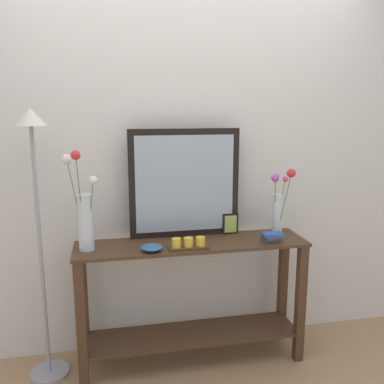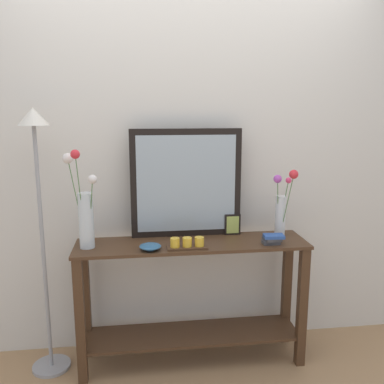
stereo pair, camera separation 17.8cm
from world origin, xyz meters
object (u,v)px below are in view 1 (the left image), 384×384
at_px(vase_right, 279,206).
at_px(picture_frame_small, 230,224).
at_px(tall_vase_left, 84,214).
at_px(decorative_bowl, 152,247).
at_px(mirror_leaning, 185,183).
at_px(book_stack, 271,237).
at_px(console_table, 192,291).
at_px(candle_tray, 189,244).
at_px(floor_lamp, 37,201).

height_order(vase_right, picture_frame_small, vase_right).
relative_size(tall_vase_left, decorative_bowl, 4.62).
height_order(mirror_leaning, vase_right, mirror_leaning).
relative_size(decorative_bowl, book_stack, 0.98).
bearing_deg(picture_frame_small, console_table, -156.07).
relative_size(candle_tray, decorative_bowl, 1.87).
bearing_deg(picture_frame_small, book_stack, -47.58).
xyz_separation_m(vase_right, decorative_bowl, (-0.86, -0.15, -0.18)).
bearing_deg(tall_vase_left, floor_lamp, 169.22).
bearing_deg(decorative_bowl, picture_frame_small, 23.08).
height_order(mirror_leaning, tall_vase_left, mirror_leaning).
xyz_separation_m(console_table, decorative_bowl, (-0.26, -0.11, 0.35)).
bearing_deg(picture_frame_small, tall_vase_left, -171.02).
height_order(tall_vase_left, picture_frame_small, tall_vase_left).
height_order(picture_frame_small, floor_lamp, floor_lamp).
height_order(mirror_leaning, candle_tray, mirror_leaning).
bearing_deg(decorative_bowl, book_stack, 1.11).
xyz_separation_m(candle_tray, floor_lamp, (-0.87, 0.14, 0.27)).
xyz_separation_m(mirror_leaning, picture_frame_small, (0.31, -0.02, -0.28)).
relative_size(console_table, candle_tray, 5.96).
relative_size(tall_vase_left, vase_right, 1.33).
xyz_separation_m(candle_tray, book_stack, (0.53, 0.01, 0.00)).
relative_size(decorative_bowl, floor_lamp, 0.08).
relative_size(vase_right, floor_lamp, 0.28).
distance_m(mirror_leaning, candle_tray, 0.41).
bearing_deg(vase_right, picture_frame_small, 163.74).
bearing_deg(mirror_leaning, decorative_bowl, -134.02).
height_order(console_table, decorative_bowl, decorative_bowl).
bearing_deg(decorative_bowl, vase_right, 9.77).
bearing_deg(candle_tray, picture_frame_small, 35.20).
bearing_deg(book_stack, vase_right, 52.80).
bearing_deg(mirror_leaning, picture_frame_small, -3.63).
xyz_separation_m(console_table, mirror_leaning, (-0.02, 0.15, 0.68)).
bearing_deg(mirror_leaning, vase_right, -10.03).
relative_size(tall_vase_left, book_stack, 4.53).
height_order(console_table, floor_lamp, floor_lamp).
distance_m(picture_frame_small, decorative_bowl, 0.60).
relative_size(mirror_leaning, floor_lamp, 0.44).
height_order(mirror_leaning, decorative_bowl, mirror_leaning).
distance_m(console_table, picture_frame_small, 0.51).
distance_m(tall_vase_left, vase_right, 1.24).
xyz_separation_m(tall_vase_left, candle_tray, (0.60, -0.09, -0.20)).
xyz_separation_m(picture_frame_small, floor_lamp, (-1.20, -0.10, 0.23)).
bearing_deg(decorative_bowl, tall_vase_left, 166.96).
bearing_deg(mirror_leaning, book_stack, -25.32).
bearing_deg(mirror_leaning, candle_tray, -95.70).
bearing_deg(console_table, decorative_bowl, -157.85).
relative_size(candle_tray, picture_frame_small, 1.75).
bearing_deg(floor_lamp, mirror_leaning, 7.44).
bearing_deg(tall_vase_left, decorative_bowl, -13.04).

